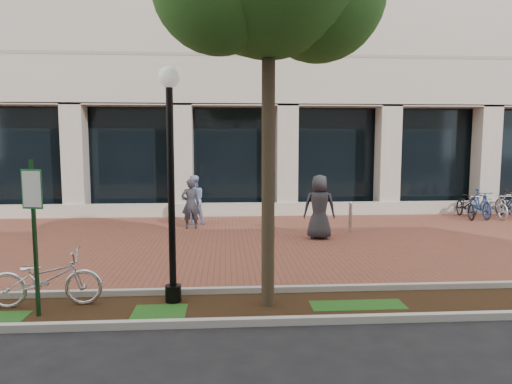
{
  "coord_description": "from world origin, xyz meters",
  "views": [
    {
      "loc": [
        -0.34,
        -12.67,
        2.77
      ],
      "look_at": [
        0.44,
        -0.8,
        1.49
      ],
      "focal_mm": 32.0,
      "sensor_mm": 36.0,
      "label": 1
    }
  ],
  "objects": [
    {
      "name": "ground",
      "position": [
        0.0,
        0.0,
        0.0
      ],
      "size": [
        120.0,
        120.0,
        0.0
      ],
      "primitive_type": "plane",
      "color": "black",
      "rests_on": "ground"
    },
    {
      "name": "brick_plaza",
      "position": [
        0.0,
        0.0,
        0.01
      ],
      "size": [
        40.0,
        9.0,
        0.01
      ],
      "primitive_type": "cube",
      "color": "brown",
      "rests_on": "ground"
    },
    {
      "name": "planting_strip",
      "position": [
        0.0,
        -5.25,
        0.01
      ],
      "size": [
        40.0,
        1.5,
        0.01
      ],
      "primitive_type": "cube",
      "color": "black",
      "rests_on": "ground"
    },
    {
      "name": "curb_plaza_side",
      "position": [
        0.0,
        -4.5,
        0.06
      ],
      "size": [
        40.0,
        0.12,
        0.12
      ],
      "primitive_type": "cube",
      "color": "#A5A59C",
      "rests_on": "ground"
    },
    {
      "name": "curb_street_side",
      "position": [
        0.0,
        -6.0,
        0.06
      ],
      "size": [
        40.0,
        0.12,
        0.12
      ],
      "primitive_type": "cube",
      "color": "#A5A59C",
      "rests_on": "ground"
    },
    {
      "name": "parking_sign",
      "position": [
        -3.35,
        -5.43,
        1.59
      ],
      "size": [
        0.34,
        0.07,
        2.51
      ],
      "rotation": [
        0.0,
        0.0,
        -0.2
      ],
      "color": "#143719",
      "rests_on": "ground"
    },
    {
      "name": "lamppost",
      "position": [
        -1.28,
        -4.87,
        2.28
      ],
      "size": [
        0.36,
        0.36,
        4.03
      ],
      "color": "black",
      "rests_on": "ground"
    },
    {
      "name": "locked_bicycle",
      "position": [
        -3.4,
        -4.95,
        0.49
      ],
      "size": [
        1.9,
        0.79,
        0.97
      ],
      "primitive_type": "imported",
      "rotation": [
        0.0,
        0.0,
        1.65
      ],
      "color": "silver",
      "rests_on": "ground"
    },
    {
      "name": "pedestrian_left",
      "position": [
        -1.49,
        2.0,
        0.82
      ],
      "size": [
        0.65,
        0.48,
        1.63
      ],
      "primitive_type": "imported",
      "rotation": [
        0.0,
        0.0,
        3.31
      ],
      "color": "#2B2B30",
      "rests_on": "ground"
    },
    {
      "name": "pedestrian_mid",
      "position": [
        -1.46,
        2.78,
        0.84
      ],
      "size": [
        0.94,
        0.81,
        1.69
      ],
      "primitive_type": "imported",
      "rotation": [
        0.0,
        0.0,
        3.37
      ],
      "color": "#8999CD",
      "rests_on": "ground"
    },
    {
      "name": "pedestrian_right",
      "position": [
        2.33,
        0.17,
        0.93
      ],
      "size": [
        1.0,
        0.74,
        1.87
      ],
      "primitive_type": "imported",
      "rotation": [
        0.0,
        0.0,
        2.97
      ],
      "color": "#26252A",
      "rests_on": "ground"
    },
    {
      "name": "bollard",
      "position": [
        3.48,
        1.02,
        0.5
      ],
      "size": [
        0.12,
        0.12,
        0.98
      ],
      "color": "#B3B3B7",
      "rests_on": "ground"
    },
    {
      "name": "bike_rack_cluster",
      "position": [
        10.15,
        3.47,
        0.49
      ],
      "size": [
        4.19,
        1.87,
        1.04
      ],
      "rotation": [
        0.0,
        0.0,
        -0.04
      ],
      "color": "black",
      "rests_on": "ground"
    }
  ]
}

